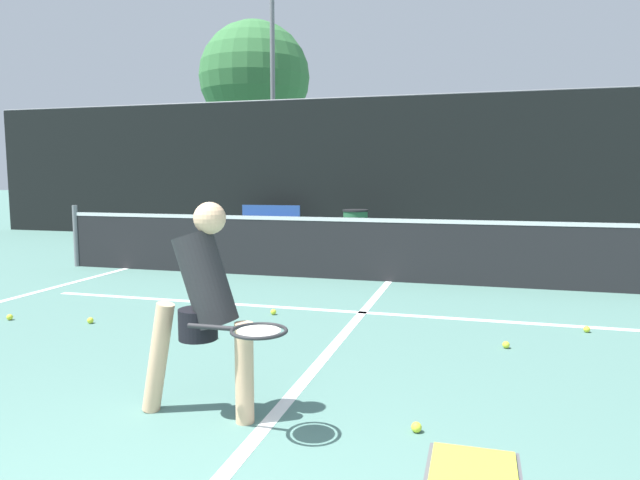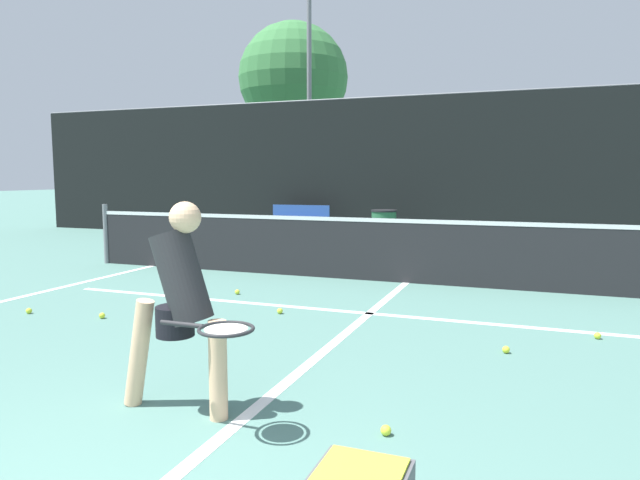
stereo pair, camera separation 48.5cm
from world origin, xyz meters
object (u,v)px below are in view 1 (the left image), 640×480
(courtside_bench, at_px, (270,222))
(trash_bin, at_px, (355,227))
(player_practicing, at_px, (205,302))
(parked_car, at_px, (307,208))

(courtside_bench, bearing_deg, trash_bin, -11.47)
(player_practicing, xyz_separation_m, parked_car, (-3.25, 13.03, -0.17))
(courtside_bench, height_order, trash_bin, courtside_bench)
(courtside_bench, height_order, parked_car, parked_car)
(courtside_bench, bearing_deg, parked_car, 87.35)
(player_practicing, height_order, trash_bin, player_practicing)
(parked_car, bearing_deg, courtside_bench, -89.53)
(trash_bin, distance_m, parked_car, 4.23)
(trash_bin, bearing_deg, parked_car, 121.89)
(courtside_bench, xyz_separation_m, trash_bin, (2.20, -0.32, -0.05))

